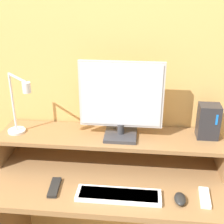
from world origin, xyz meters
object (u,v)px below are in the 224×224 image
object	(u,v)px
desk_lamp	(19,109)
remote_secondary	(205,198)
monitor	(121,100)
router_dock	(208,121)
remote_control	(54,187)
keyboard	(119,195)
mouse	(180,199)

from	to	relation	value
desk_lamp	remote_secondary	bearing A→B (deg)	-12.58
monitor	router_dock	bearing A→B (deg)	4.84
desk_lamp	remote_control	bearing A→B (deg)	-43.37
keyboard	remote_control	size ratio (longest dim) A/B	2.70
router_dock	remote_secondary	size ratio (longest dim) A/B	1.26
router_dock	mouse	world-z (taller)	router_dock
desk_lamp	remote_control	distance (m)	0.44
monitor	keyboard	world-z (taller)	monitor
desk_lamp	remote_secondary	xyz separation A→B (m)	(0.94, -0.21, -0.32)
monitor	keyboard	bearing A→B (deg)	-87.18
mouse	remote_control	size ratio (longest dim) A/B	0.61
desk_lamp	mouse	xyz separation A→B (m)	(0.82, -0.24, -0.31)
remote_secondary	monitor	bearing A→B (deg)	147.66
monitor	mouse	world-z (taller)	monitor
desk_lamp	monitor	bearing A→B (deg)	5.86
remote_control	remote_secondary	distance (m)	0.72
mouse	remote_control	world-z (taller)	mouse
remote_control	monitor	bearing A→B (deg)	40.90
desk_lamp	mouse	size ratio (longest dim) A/B	3.70
remote_control	remote_secondary	size ratio (longest dim) A/B	1.02
mouse	keyboard	bearing A→B (deg)	179.43
remote_secondary	keyboard	bearing A→B (deg)	-176.02
mouse	monitor	bearing A→B (deg)	135.48
router_dock	remote_secondary	bearing A→B (deg)	-97.13
monitor	mouse	xyz separation A→B (m)	(0.30, -0.29, -0.36)
remote_control	desk_lamp	bearing A→B (deg)	136.63
keyboard	mouse	world-z (taller)	mouse
keyboard	remote_secondary	bearing A→B (deg)	3.98
mouse	remote_control	xyz separation A→B (m)	(-0.60, 0.03, -0.01)
desk_lamp	mouse	distance (m)	0.91
monitor	router_dock	world-z (taller)	monitor
router_dock	remote_control	distance (m)	0.85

